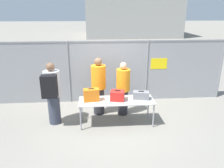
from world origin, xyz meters
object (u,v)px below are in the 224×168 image
Objects in this scene: suitcase_grey at (141,95)px; utility_trailer at (147,75)px; suitcase_orange at (91,95)px; inspection_table at (116,102)px; security_worker_far at (99,86)px; traveler_hooded at (52,92)px; security_worker_near at (123,88)px; suitcase_red at (117,95)px.

suitcase_grey is 0.15× the size of utility_trailer.
utility_trailer is (2.48, 3.56, -0.52)m from suitcase_orange.
suitcase_orange is at bearing 178.71° from inspection_table.
suitcase_orange is 0.14× the size of utility_trailer.
suitcase_orange is at bearing 56.04° from security_worker_far.
suitcase_grey is at bearing 4.47° from inspection_table.
traveler_hooded is at bearing 7.83° from security_worker_far.
suitcase_orange reaches higher than suitcase_grey.
suitcase_grey is 1.41m from security_worker_far.
inspection_table is at bearing -1.29° from suitcase_orange.
security_worker_far is at bearing -128.36° from utility_trailer.
security_worker_near is (1.00, 0.61, -0.04)m from suitcase_orange.
security_worker_far is (-0.50, 0.72, 0.26)m from inspection_table.
suitcase_red is 0.70m from suitcase_grey.
suitcase_grey is (0.70, 0.04, -0.03)m from suitcase_red.
traveler_hooded is at bearing 176.30° from inspection_table.
traveler_hooded reaches higher than utility_trailer.
inspection_table is 1.18× the size of traveler_hooded.
traveler_hooded reaches higher than inspection_table.
security_worker_near is (0.24, 0.61, -0.00)m from suitcase_red.
suitcase_orange reaches higher than utility_trailer.
traveler_hooded reaches higher than suitcase_orange.
inspection_table is 0.68× the size of utility_trailer.
suitcase_red is 0.24× the size of security_worker_far.
traveler_hooded is at bearing 31.27° from security_worker_near.
suitcase_red is 1.88m from traveler_hooded.
suitcase_grey is (0.73, 0.06, 0.16)m from inspection_table.
suitcase_red is at bearing -11.63° from traveler_hooded.
inspection_table is at bearing -150.77° from suitcase_red.
security_worker_near is 0.78m from security_worker_far.
suitcase_orange is at bearing -124.86° from utility_trailer.
security_worker_far reaches higher than security_worker_near.
suitcase_orange is 0.25× the size of security_worker_far.
suitcase_grey is 2.58m from traveler_hooded.
security_worker_far reaches higher than suitcase_orange.
utility_trailer is at bearing 55.14° from suitcase_orange.
inspection_table is at bearing -12.16° from traveler_hooded.
traveler_hooded is (-1.12, 0.10, 0.09)m from suitcase_orange.
security_worker_near is at bearing 129.03° from suitcase_grey.
traveler_hooded is 5.02m from utility_trailer.
suitcase_grey reaches higher than inspection_table.
suitcase_red is 0.14× the size of utility_trailer.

